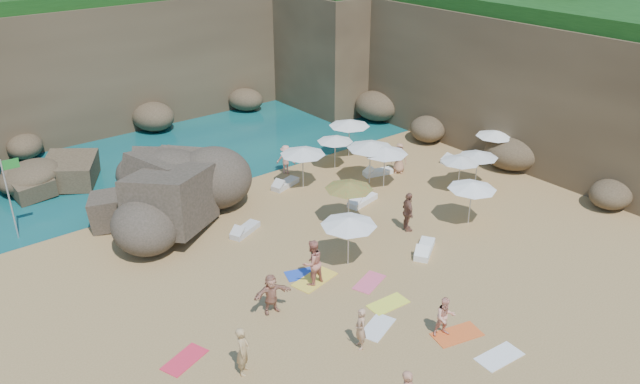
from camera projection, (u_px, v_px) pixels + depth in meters
ground at (327, 274)px, 25.54m from camera, size 120.00×120.00×0.00m
seawater at (75, 102)px, 46.73m from camera, size 120.00×120.00×0.00m
cliff_back at (120, 57)px, 42.60m from camera, size 44.00×8.00×8.00m
cliff_right at (478, 67)px, 40.13m from camera, size 8.00×30.00×8.00m
cliff_corner at (335, 40)px, 47.48m from camera, size 10.00×12.00×8.00m
rock_outcrop at (164, 215)px, 30.26m from camera, size 8.80×7.02×3.25m
flag_pole at (10, 188)px, 27.23m from camera, size 0.75×0.08×3.84m
parasol_0 at (385, 150)px, 32.27m from camera, size 2.39×2.39×2.26m
parasol_1 at (335, 139)px, 34.69m from camera, size 2.03×2.03×1.92m
parasol_2 at (371, 145)px, 32.66m from camera, size 2.52×2.52×2.38m
parasol_3 at (349, 123)px, 36.14m from camera, size 2.39×2.39×2.26m
parasol_4 at (461, 159)px, 31.99m from camera, size 2.05×2.05×1.94m
parasol_5 at (303, 151)px, 32.22m from camera, size 2.38×2.38×2.25m
parasol_6 at (349, 185)px, 28.62m from camera, size 2.27×2.27×2.15m
parasol_7 at (478, 154)px, 32.49m from camera, size 2.08×2.08×1.97m
parasol_8 at (496, 133)px, 35.05m from camera, size 2.19×2.19×2.07m
parasol_9 at (349, 221)px, 25.34m from camera, size 2.34×2.34×2.21m
parasol_11 at (472, 186)px, 28.64m from camera, size 2.25×2.25×2.13m
lounger_0 at (245, 230)px, 28.59m from camera, size 1.78×1.18×0.26m
lounger_1 at (285, 184)px, 33.13m from camera, size 1.84×1.07×0.27m
lounger_2 at (455, 160)px, 36.18m from camera, size 1.88×0.83×0.28m
lounger_3 at (378, 172)px, 34.55m from camera, size 1.75×0.95×0.26m
lounger_4 at (363, 200)px, 31.33m from camera, size 1.90×0.97×0.28m
lounger_5 at (425, 249)px, 27.02m from camera, size 1.86×1.48×0.28m
towel_4 at (388, 304)px, 23.63m from camera, size 1.62×0.88×0.03m
towel_5 at (377, 327)px, 22.35m from camera, size 1.73×1.28×0.03m
towel_7 at (185, 360)px, 20.79m from camera, size 1.75×1.28×0.03m
towel_8 at (305, 273)px, 25.53m from camera, size 1.75×1.25×0.03m
towel_9 at (369, 282)px, 24.95m from camera, size 1.71×1.25×0.03m
towel_10 at (457, 334)px, 21.99m from camera, size 1.91×1.28×0.03m
towel_12 at (315, 279)px, 25.13m from camera, size 2.04×1.32×0.03m
towel_13 at (499, 357)px, 20.93m from camera, size 1.70×0.95×0.03m
person_stand_0 at (243, 351)px, 19.90m from camera, size 0.74×0.75×1.74m
person_stand_1 at (312, 263)px, 24.49m from camera, size 0.96×0.76×1.93m
person_stand_2 at (286, 159)px, 34.43m from camera, size 1.05×1.07×1.64m
person_stand_3 at (408, 212)px, 28.44m from camera, size 0.91×1.20×1.90m
person_stand_4 at (399, 158)px, 34.52m from camera, size 0.92×0.91×1.71m
person_stand_5 at (166, 198)px, 30.13m from camera, size 1.47×1.00×1.55m
person_stand_6 at (360, 329)px, 21.06m from camera, size 0.55×0.67×1.56m
person_lie_3 at (272, 307)px, 23.10m from camera, size 1.73×1.82×0.42m
person_lie_5 at (444, 329)px, 21.84m from camera, size 1.34×1.69×0.57m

